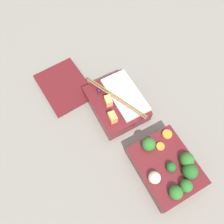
# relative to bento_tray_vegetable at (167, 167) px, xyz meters

# --- Properties ---
(ground_plane) EXTENTS (3.00, 3.00, 0.00)m
(ground_plane) POSITION_rel_bento_tray_vegetable_xyz_m (0.13, 0.01, -0.03)
(ground_plane) COLOR gray
(bento_tray_vegetable) EXTENTS (0.19, 0.15, 0.08)m
(bento_tray_vegetable) POSITION_rel_bento_tray_vegetable_xyz_m (0.00, 0.00, 0.00)
(bento_tray_vegetable) COLOR maroon
(bento_tray_vegetable) RESTS_ON ground_plane
(bento_tray_rice) EXTENTS (0.21, 0.15, 0.08)m
(bento_tray_rice) POSITION_rel_bento_tray_vegetable_xyz_m (0.24, 0.02, -0.00)
(bento_tray_rice) COLOR maroon
(bento_tray_rice) RESTS_ON ground_plane
(bento_lid) EXTENTS (0.20, 0.16, 0.02)m
(bento_lid) POSITION_rel_bento_tray_vegetable_xyz_m (0.40, 0.14, -0.02)
(bento_lid) COLOR maroon
(bento_lid) RESTS_ON ground_plane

